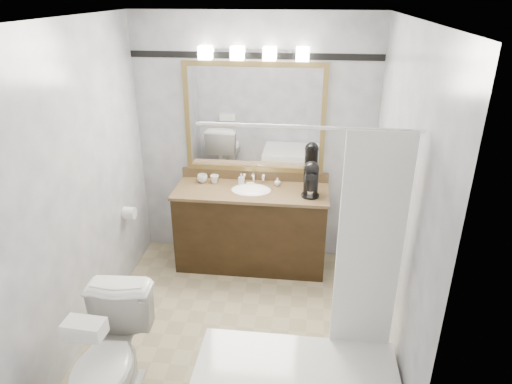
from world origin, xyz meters
TOP-DOWN VIEW (x-y plane):
  - room at (0.00, 0.00)m, footprint 2.42×2.62m
  - vanity at (0.00, 1.02)m, footprint 1.53×0.58m
  - mirror at (0.00, 1.28)m, footprint 1.40×0.04m
  - vanity_light_bar at (0.00, 1.23)m, footprint 1.02×0.14m
  - accent_stripe at (0.00, 1.29)m, footprint 2.40×0.01m
  - tp_roll at (-1.14, 0.66)m, footprint 0.11×0.12m
  - toilet at (-0.70, -0.91)m, footprint 0.51×0.83m
  - tissue_box at (-0.70, -1.12)m, footprint 0.24×0.14m
  - coffee_maker at (0.58, 0.98)m, footprint 0.17×0.22m
  - cup_left at (-0.52, 1.15)m, footprint 0.10×0.10m
  - cup_right at (-0.40, 1.15)m, footprint 0.11×0.11m
  - soap_bottle_a at (-0.12, 1.15)m, footprint 0.06×0.06m
  - soap_bottle_b at (0.25, 1.15)m, footprint 0.08×0.08m
  - soap_bar at (-0.02, 1.13)m, footprint 0.08×0.07m

SIDE VIEW (x-z plane):
  - toilet at x=-0.70m, z-range 0.00..0.82m
  - vanity at x=0.00m, z-range -0.04..0.93m
  - tp_roll at x=-1.14m, z-range 0.64..0.76m
  - soap_bar at x=-0.02m, z-range 0.85..0.87m
  - tissue_box at x=-0.70m, z-range 0.82..0.92m
  - cup_right at x=-0.40m, z-range 0.85..0.93m
  - soap_bottle_b at x=0.25m, z-range 0.85..0.93m
  - cup_left at x=-0.52m, z-range 0.85..0.93m
  - soap_bottle_a at x=-0.12m, z-range 0.85..0.96m
  - coffee_maker at x=0.58m, z-range 0.85..1.19m
  - room at x=0.00m, z-range -0.01..2.51m
  - mirror at x=0.00m, z-range 0.95..2.05m
  - accent_stripe at x=0.00m, z-range 2.07..2.13m
  - vanity_light_bar at x=0.00m, z-range 2.07..2.19m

